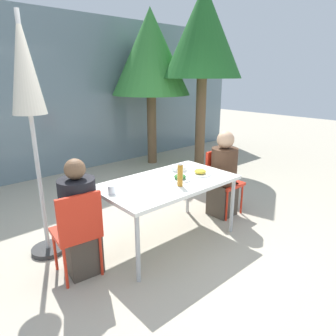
{
  "coord_description": "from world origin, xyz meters",
  "views": [
    {
      "loc": [
        -2.1,
        -2.36,
        1.87
      ],
      "look_at": [
        0.0,
        0.0,
        0.89
      ],
      "focal_mm": 32.0,
      "sensor_mm": 36.0,
      "label": 1
    }
  ],
  "objects": [
    {
      "name": "ground_plane",
      "position": [
        0.0,
        0.0,
        0.0
      ],
      "size": [
        24.0,
        24.0,
        0.0
      ],
      "primitive_type": "plane",
      "color": "#B2A893"
    },
    {
      "name": "building_facade",
      "position": [
        0.0,
        3.39,
        1.5
      ],
      "size": [
        10.0,
        0.2,
        3.0
      ],
      "color": "slate",
      "rests_on": "ground"
    },
    {
      "name": "dining_table",
      "position": [
        0.0,
        0.0,
        0.69
      ],
      "size": [
        1.54,
        0.88,
        0.74
      ],
      "color": "white",
      "rests_on": "ground"
    },
    {
      "name": "chair_left",
      "position": [
        -1.08,
        0.04,
        0.52
      ],
      "size": [
        0.44,
        0.44,
        0.88
      ],
      "rotation": [
        0.0,
        0.0,
        -0.11
      ],
      "color": "red",
      "rests_on": "ground"
    },
    {
      "name": "person_left",
      "position": [
        -1.02,
        0.12,
        0.54
      ],
      "size": [
        0.34,
        0.34,
        1.16
      ],
      "rotation": [
        0.0,
        0.0,
        -0.11
      ],
      "color": "#473D33",
      "rests_on": "ground"
    },
    {
      "name": "chair_right",
      "position": [
        1.07,
        0.09,
        0.52
      ],
      "size": [
        0.4,
        0.4,
        0.88
      ],
      "rotation": [
        0.0,
        0.0,
        -3.13
      ],
      "color": "red",
      "rests_on": "ground"
    },
    {
      "name": "person_right",
      "position": [
        1.02,
        0.01,
        0.56
      ],
      "size": [
        0.35,
        0.35,
        1.18
      ],
      "rotation": [
        0.0,
        0.0,
        -3.13
      ],
      "color": "#473D33",
      "rests_on": "ground"
    },
    {
      "name": "closed_umbrella",
      "position": [
        -1.16,
        0.69,
        1.82
      ],
      "size": [
        0.36,
        0.36,
        2.43
      ],
      "color": "#333333",
      "rests_on": "ground"
    },
    {
      "name": "plate_0",
      "position": [
        0.43,
        -0.09,
        0.77
      ],
      "size": [
        0.25,
        0.25,
        0.07
      ],
      "color": "white",
      "rests_on": "dining_table"
    },
    {
      "name": "plate_1",
      "position": [
        0.12,
        -0.07,
        0.77
      ],
      "size": [
        0.24,
        0.24,
        0.07
      ],
      "color": "white",
      "rests_on": "dining_table"
    },
    {
      "name": "bottle",
      "position": [
        -0.01,
        -0.21,
        0.86
      ],
      "size": [
        0.06,
        0.06,
        0.25
      ],
      "color": "#B7751E",
      "rests_on": "dining_table"
    },
    {
      "name": "drinking_cup",
      "position": [
        -0.68,
        0.08,
        0.78
      ],
      "size": [
        0.08,
        0.08,
        0.09
      ],
      "color": "white",
      "rests_on": "dining_table"
    },
    {
      "name": "salad_bowl",
      "position": [
        0.35,
        0.2,
        0.77
      ],
      "size": [
        0.19,
        0.19,
        0.06
      ],
      "color": "white",
      "rests_on": "dining_table"
    },
    {
      "name": "tree_behind_left",
      "position": [
        1.94,
        2.72,
        2.3
      ],
      "size": [
        1.62,
        1.62,
        3.16
      ],
      "color": "brown",
      "rests_on": "ground"
    },
    {
      "name": "tree_behind_right",
      "position": [
        2.41,
        1.72,
        2.6
      ],
      "size": [
        1.51,
        1.51,
        3.46
      ],
      "color": "brown",
      "rests_on": "ground"
    }
  ]
}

